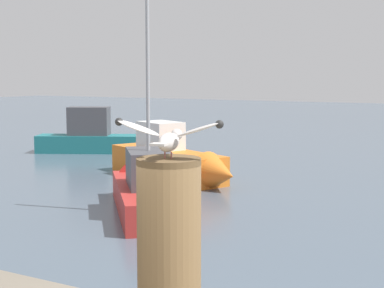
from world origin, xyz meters
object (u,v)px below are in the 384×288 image
at_px(mooring_post, 169,248).
at_px(boat_orange, 175,161).
at_px(boat_red, 145,187).
at_px(seagull, 169,137).
at_px(boat_teal, 108,138).

xyz_separation_m(mooring_post, boat_orange, (-7.00, 11.59, -1.52)).
xyz_separation_m(mooring_post, boat_red, (-5.81, 8.34, -1.61)).
xyz_separation_m(boat_orange, boat_red, (1.19, -3.26, -0.09)).
distance_m(seagull, boat_teal, 19.79).
xyz_separation_m(mooring_post, boat_teal, (-12.28, 15.38, -1.49)).
height_order(mooring_post, boat_red, boat_red).
height_order(mooring_post, boat_teal, mooring_post).
relative_size(seagull, boat_orange, 0.11).
bearing_deg(boat_orange, mooring_post, -58.87).
height_order(boat_red, boat_teal, boat_red).
bearing_deg(boat_orange, seagull, -58.86).
bearing_deg(boat_red, mooring_post, -55.11).
relative_size(boat_orange, boat_teal, 0.96).
height_order(seagull, boat_orange, seagull).
height_order(mooring_post, seagull, seagull).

